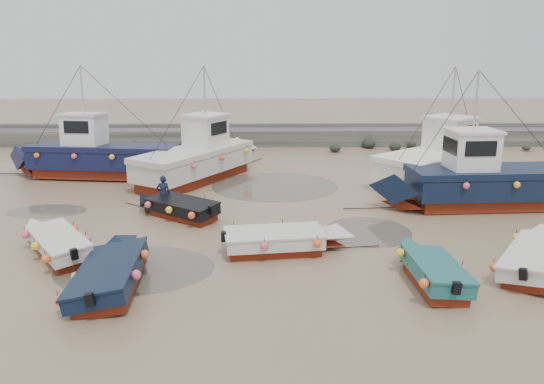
{
  "coord_description": "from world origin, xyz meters",
  "views": [
    {
      "loc": [
        0.11,
        -18.06,
        7.21
      ],
      "look_at": [
        0.39,
        3.17,
        1.4
      ],
      "focal_mm": 35.0,
      "sensor_mm": 36.0,
      "label": 1
    }
  ],
  "objects": [
    {
      "name": "seawall",
      "position": [
        0.05,
        21.99,
        0.63
      ],
      "size": [
        60.0,
        4.92,
        1.5
      ],
      "color": "slate",
      "rests_on": "ground"
    },
    {
      "name": "dinghy_3",
      "position": [
        9.34,
        -1.64,
        0.54
      ],
      "size": [
        4.56,
        5.83,
        1.43
      ],
      "rotation": [
        0.0,
        0.0,
        -0.63
      ],
      "color": "maroon",
      "rests_on": "ground"
    },
    {
      "name": "person",
      "position": [
        -4.47,
        4.97,
        0.0
      ],
      "size": [
        0.69,
        0.52,
        1.69
      ],
      "primitive_type": "imported",
      "rotation": [
        0.0,
        0.0,
        3.35
      ],
      "color": "#141732",
      "rests_on": "ground"
    },
    {
      "name": "cabin_boat_2",
      "position": [
        9.82,
        5.47,
        1.33
      ],
      "size": [
        10.47,
        3.31,
        6.22
      ],
      "rotation": [
        0.0,
        0.0,
        1.63
      ],
      "color": "maroon",
      "rests_on": "ground"
    },
    {
      "name": "puddle_c",
      "position": [
        -9.85,
        5.12,
        0.0
      ],
      "size": [
        3.54,
        3.54,
        0.01
      ],
      "primitive_type": "cylinder",
      "color": "#524D41",
      "rests_on": "ground"
    },
    {
      "name": "dinghy_4",
      "position": [
        -3.76,
        4.21,
        0.56
      ],
      "size": [
        4.87,
        3.85,
        1.43
      ],
      "rotation": [
        0.0,
        0.0,
        0.94
      ],
      "color": "maroon",
      "rests_on": "ground"
    },
    {
      "name": "puddle_a",
      "position": [
        -4.3,
        -1.44,
        0.0
      ],
      "size": [
        5.4,
        5.4,
        0.01
      ],
      "primitive_type": "cylinder",
      "color": "#524D41",
      "rests_on": "ground"
    },
    {
      "name": "puddle_b",
      "position": [
        4.28,
        2.18,
        0.0
      ],
      "size": [
        3.49,
        3.49,
        0.01
      ],
      "primitive_type": "cylinder",
      "color": "#524D41",
      "rests_on": "ground"
    },
    {
      "name": "ground",
      "position": [
        0.0,
        0.0,
        0.0
      ],
      "size": [
        120.0,
        120.0,
        0.0
      ],
      "primitive_type": "plane",
      "color": "#8F7A5A",
      "rests_on": "ground"
    },
    {
      "name": "cabin_boat_1",
      "position": [
        -3.44,
        11.05,
        1.31
      ],
      "size": [
        6.9,
        10.04,
        6.22
      ],
      "rotation": [
        0.0,
        0.0,
        -0.55
      ],
      "color": "maroon",
      "rests_on": "ground"
    },
    {
      "name": "dinghy_5",
      "position": [
        0.79,
        -0.03,
        0.55
      ],
      "size": [
        5.84,
        2.24,
        1.43
      ],
      "rotation": [
        0.0,
        0.0,
        -1.44
      ],
      "color": "maroon",
      "rests_on": "ground"
    },
    {
      "name": "dinghy_0",
      "position": [
        -7.38,
        -0.07,
        0.55
      ],
      "size": [
        3.99,
        5.15,
        1.43
      ],
      "rotation": [
        0.0,
        0.0,
        0.63
      ],
      "color": "maroon",
      "rests_on": "ground"
    },
    {
      "name": "cabin_boat_3",
      "position": [
        9.79,
        9.94,
        1.33
      ],
      "size": [
        9.11,
        7.76,
        6.22
      ],
      "rotation": [
        0.0,
        0.0,
        -0.89
      ],
      "color": "maroon",
      "rests_on": "ground"
    },
    {
      "name": "dinghy_2",
      "position": [
        5.31,
        -2.68,
        0.56
      ],
      "size": [
        1.93,
        5.26,
        1.43
      ],
      "rotation": [
        0.0,
        0.0,
        0.04
      ],
      "color": "maroon",
      "rests_on": "ground"
    },
    {
      "name": "puddle_d",
      "position": [
        0.62,
        9.52,
        0.0
      ],
      "size": [
        6.82,
        6.82,
        0.01
      ],
      "primitive_type": "cylinder",
      "color": "#524D41",
      "rests_on": "ground"
    },
    {
      "name": "dinghy_1",
      "position": [
        -4.6,
        -2.67,
        0.54
      ],
      "size": [
        2.43,
        6.45,
        1.43
      ],
      "rotation": [
        0.0,
        0.0,
        0.06
      ],
      "color": "maroon",
      "rests_on": "ground"
    },
    {
      "name": "cabin_boat_0",
      "position": [
        -9.67,
        11.74,
        1.3
      ],
      "size": [
        11.49,
        4.1,
        6.22
      ],
      "rotation": [
        0.0,
        0.0,
        1.45
      ],
      "color": "maroon",
      "rests_on": "ground"
    }
  ]
}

